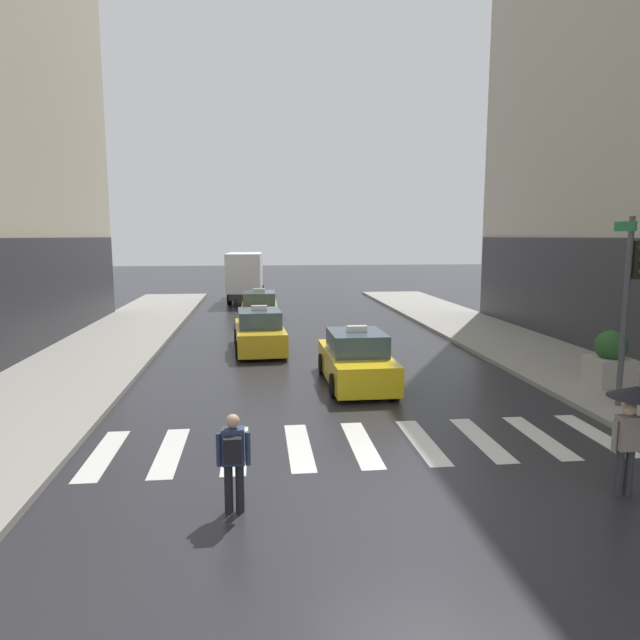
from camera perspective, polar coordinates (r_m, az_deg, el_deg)
The scene contains 10 objects.
ground_plane at distance 9.91m, azimuth 7.49°, elevation -18.37°, with size 160.00×160.00×0.00m, color #26262B.
crosswalk_markings at distance 12.59m, azimuth 4.17°, elevation -12.31°, with size 11.30×2.80×0.01m.
traffic_light_pole at distance 16.16m, azimuth 28.77°, elevation 3.12°, with size 0.44×0.84×4.80m.
taxi_lead at distance 17.29m, azimuth 3.65°, elevation -4.07°, with size 1.95×4.55×1.80m.
taxi_second at distance 22.34m, azimuth -6.10°, elevation -1.25°, with size 2.11×4.62×1.80m.
taxi_third at distance 29.55m, azimuth -6.10°, elevation 1.10°, with size 1.96×4.55×1.80m.
box_truck at distance 39.22m, azimuth -7.48°, elevation 4.52°, with size 2.50×7.61×3.35m.
pedestrian_with_umbrella at distance 11.15m, azimuth 28.95°, elevation -7.95°, with size 0.96×0.96×1.94m.
pedestrian_with_backpack at distance 9.44m, azimuth -8.69°, elevation -13.33°, with size 0.55×0.43×1.65m.
planter_near_corner at distance 18.64m, azimuth 27.11°, elevation -3.61°, with size 1.10×1.10×1.60m.
Camera 1 is at (-2.19, -8.58, 4.45)m, focal length 31.86 mm.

